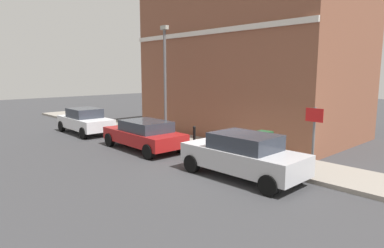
{
  "coord_description": "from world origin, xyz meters",
  "views": [
    {
      "loc": [
        -9.08,
        -8.15,
        3.56
      ],
      "look_at": [
        1.3,
        2.94,
        1.2
      ],
      "focal_mm": 31.28,
      "sensor_mm": 36.0,
      "label": 1
    }
  ],
  "objects_px": {
    "car_white": "(85,121)",
    "street_sign": "(314,131)",
    "car_silver": "(243,155)",
    "bollard_far_kerb": "(194,137)",
    "car_red": "(144,134)",
    "bollard_near_cabinet": "(233,140)",
    "lamppost": "(165,77)",
    "utility_cabinet": "(264,147)"
  },
  "relations": [
    {
      "from": "car_silver",
      "to": "car_white",
      "type": "relative_size",
      "value": 1.03
    },
    {
      "from": "utility_cabinet",
      "to": "bollard_near_cabinet",
      "type": "xyz_separation_m",
      "value": [
        0.1,
        1.65,
        0.02
      ]
    },
    {
      "from": "utility_cabinet",
      "to": "lamppost",
      "type": "bearing_deg",
      "value": 89.9
    },
    {
      "from": "car_red",
      "to": "bollard_near_cabinet",
      "type": "xyz_separation_m",
      "value": [
        2.13,
        -3.54,
        -0.02
      ]
    },
    {
      "from": "car_white",
      "to": "bollard_far_kerb",
      "type": "relative_size",
      "value": 4.07
    },
    {
      "from": "car_red",
      "to": "bollard_far_kerb",
      "type": "distance_m",
      "value": 2.36
    },
    {
      "from": "car_silver",
      "to": "street_sign",
      "type": "bearing_deg",
      "value": -142.97
    },
    {
      "from": "bollard_far_kerb",
      "to": "street_sign",
      "type": "relative_size",
      "value": 0.45
    },
    {
      "from": "car_white",
      "to": "lamppost",
      "type": "distance_m",
      "value": 5.87
    },
    {
      "from": "car_white",
      "to": "street_sign",
      "type": "distance_m",
      "value": 13.43
    },
    {
      "from": "bollard_near_cabinet",
      "to": "bollard_far_kerb",
      "type": "height_order",
      "value": "same"
    },
    {
      "from": "bollard_far_kerb",
      "to": "lamppost",
      "type": "xyz_separation_m",
      "value": [
        0.67,
        2.89,
        2.6
      ]
    },
    {
      "from": "car_silver",
      "to": "car_red",
      "type": "distance_m",
      "value": 5.73
    },
    {
      "from": "street_sign",
      "to": "lamppost",
      "type": "distance_m",
      "value": 8.67
    },
    {
      "from": "car_red",
      "to": "bollard_far_kerb",
      "type": "bearing_deg",
      "value": -142.87
    },
    {
      "from": "car_red",
      "to": "utility_cabinet",
      "type": "distance_m",
      "value": 5.58
    },
    {
      "from": "car_white",
      "to": "bollard_near_cabinet",
      "type": "height_order",
      "value": "car_white"
    },
    {
      "from": "car_white",
      "to": "utility_cabinet",
      "type": "relative_size",
      "value": 3.68
    },
    {
      "from": "car_silver",
      "to": "lamppost",
      "type": "xyz_separation_m",
      "value": [
        2.02,
        6.71,
        2.51
      ]
    },
    {
      "from": "bollard_near_cabinet",
      "to": "street_sign",
      "type": "height_order",
      "value": "street_sign"
    },
    {
      "from": "utility_cabinet",
      "to": "bollard_far_kerb",
      "type": "xyz_separation_m",
      "value": [
        -0.66,
        3.28,
        0.02
      ]
    },
    {
      "from": "bollard_near_cabinet",
      "to": "utility_cabinet",
      "type": "bearing_deg",
      "value": -93.46
    },
    {
      "from": "street_sign",
      "to": "lamppost",
      "type": "relative_size",
      "value": 0.4
    },
    {
      "from": "bollard_near_cabinet",
      "to": "lamppost",
      "type": "xyz_separation_m",
      "value": [
        -0.09,
        4.52,
        2.6
      ]
    },
    {
      "from": "bollard_far_kerb",
      "to": "lamppost",
      "type": "height_order",
      "value": "lamppost"
    },
    {
      "from": "car_white",
      "to": "bollard_far_kerb",
      "type": "distance_m",
      "value": 7.86
    },
    {
      "from": "car_red",
      "to": "street_sign",
      "type": "xyz_separation_m",
      "value": [
        1.41,
        -7.51,
        0.93
      ]
    },
    {
      "from": "bollard_far_kerb",
      "to": "lamppost",
      "type": "relative_size",
      "value": 0.18
    },
    {
      "from": "car_white",
      "to": "lamppost",
      "type": "height_order",
      "value": "lamppost"
    },
    {
      "from": "bollard_near_cabinet",
      "to": "bollard_far_kerb",
      "type": "relative_size",
      "value": 1.0
    },
    {
      "from": "car_white",
      "to": "bollard_near_cabinet",
      "type": "distance_m",
      "value": 9.61
    },
    {
      "from": "car_white",
      "to": "bollard_far_kerb",
      "type": "bearing_deg",
      "value": -167.72
    },
    {
      "from": "car_silver",
      "to": "car_white",
      "type": "distance_m",
      "value": 11.54
    },
    {
      "from": "car_white",
      "to": "bollard_far_kerb",
      "type": "xyz_separation_m",
      "value": [
        1.5,
        -7.72,
        -0.05
      ]
    },
    {
      "from": "bollard_far_kerb",
      "to": "bollard_near_cabinet",
      "type": "bearing_deg",
      "value": -65.09
    },
    {
      "from": "utility_cabinet",
      "to": "car_white",
      "type": "bearing_deg",
      "value": 101.07
    },
    {
      "from": "car_white",
      "to": "utility_cabinet",
      "type": "bearing_deg",
      "value": -167.62
    },
    {
      "from": "car_red",
      "to": "lamppost",
      "type": "relative_size",
      "value": 0.78
    },
    {
      "from": "car_silver",
      "to": "bollard_far_kerb",
      "type": "relative_size",
      "value": 4.18
    },
    {
      "from": "car_red",
      "to": "bollard_near_cabinet",
      "type": "distance_m",
      "value": 4.14
    },
    {
      "from": "utility_cabinet",
      "to": "bollard_near_cabinet",
      "type": "height_order",
      "value": "utility_cabinet"
    },
    {
      "from": "bollard_near_cabinet",
      "to": "street_sign",
      "type": "xyz_separation_m",
      "value": [
        -0.73,
        -3.97,
        0.96
      ]
    }
  ]
}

